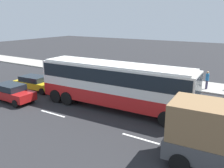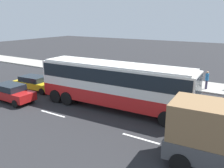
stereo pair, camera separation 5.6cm
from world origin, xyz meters
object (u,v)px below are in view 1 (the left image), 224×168
car_yellow_taxi (35,83)px  pedestrian_near_curb (207,79)px  coach_bus (114,81)px  car_red_compact (11,92)px

car_yellow_taxi → pedestrian_near_curb: (14.36, 8.81, 0.44)m
coach_bus → pedestrian_near_curb: (5.16, 8.93, -1.04)m
coach_bus → pedestrian_near_curb: bearing=58.0°
car_red_compact → coach_bus: bearing=20.8°
coach_bus → pedestrian_near_curb: size_ratio=6.96×
coach_bus → car_yellow_taxi: 9.32m
coach_bus → car_yellow_taxi: size_ratio=2.71×
coach_bus → car_yellow_taxi: coach_bus is taller
car_red_compact → pedestrian_near_curb: bearing=41.8°
car_yellow_taxi → pedestrian_near_curb: pedestrian_near_curb is taller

